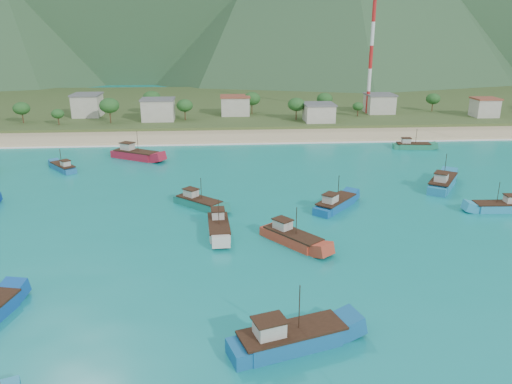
{
  "coord_description": "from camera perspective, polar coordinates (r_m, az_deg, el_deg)",
  "views": [
    {
      "loc": [
        -11.51,
        -65.08,
        30.62
      ],
      "look_at": [
        -5.38,
        18.0,
        3.0
      ],
      "focal_mm": 35.0,
      "sensor_mm": 36.0,
      "label": 1
    }
  ],
  "objects": [
    {
      "name": "ground",
      "position": [
        72.84,
        5.31,
        -6.6
      ],
      "size": [
        600.0,
        600.0,
        0.0
      ],
      "primitive_type": "plane",
      "color": "#0B7481",
      "rests_on": "ground"
    },
    {
      "name": "beach",
      "position": [
        147.74,
        0.35,
        6.38
      ],
      "size": [
        400.0,
        18.0,
        1.2
      ],
      "primitive_type": "cube",
      "color": "beige",
      "rests_on": "ground"
    },
    {
      "name": "land",
      "position": [
        207.67,
        -1.01,
        9.86
      ],
      "size": [
        400.0,
        110.0,
        2.4
      ],
      "primitive_type": "cube",
      "color": "#385123",
      "rests_on": "ground"
    },
    {
      "name": "surf_line",
      "position": [
        138.5,
        0.66,
        5.57
      ],
      "size": [
        400.0,
        2.5,
        0.08
      ],
      "primitive_type": "cube",
      "color": "white",
      "rests_on": "ground"
    },
    {
      "name": "village",
      "position": [
        170.23,
        0.29,
        9.59
      ],
      "size": [
        221.01,
        24.78,
        7.13
      ],
      "color": "beige",
      "rests_on": "ground"
    },
    {
      "name": "vegetation",
      "position": [
        170.26,
        -2.47,
        9.78
      ],
      "size": [
        279.26,
        26.36,
        8.9
      ],
      "color": "#235623",
      "rests_on": "ground"
    },
    {
      "name": "radio_tower",
      "position": [
        180.89,
        13.09,
        15.99
      ],
      "size": [
        1.2,
        1.2,
        46.04
      ],
      "color": "red",
      "rests_on": "ground"
    },
    {
      "name": "boat_2",
      "position": [
        138.54,
        17.44,
        5.0
      ],
      "size": [
        9.9,
        3.93,
        5.7
      ],
      "rotation": [
        0.0,
        0.0,
        4.6
      ],
      "color": "#207B59",
      "rests_on": "ground"
    },
    {
      "name": "boat_3",
      "position": [
        89.44,
        9.06,
        -1.41
      ],
      "size": [
        9.35,
        10.09,
        6.29
      ],
      "rotation": [
        0.0,
        0.0,
        5.57
      ],
      "color": "#105699",
      "rests_on": "ground"
    },
    {
      "name": "boat_8",
      "position": [
        120.08,
        -21.17,
        2.59
      ],
      "size": [
        7.56,
        8.59,
        5.24
      ],
      "rotation": [
        0.0,
        0.0,
        0.67
      ],
      "color": "#1D649A",
      "rests_on": "ground"
    },
    {
      "name": "boat_11",
      "position": [
        125.4,
        -13.62,
        4.13
      ],
      "size": [
        12.55,
        9.51,
        7.34
      ],
      "rotation": [
        0.0,
        0.0,
        4.17
      ],
      "color": "maroon",
      "rests_on": "ground"
    },
    {
      "name": "boat_13",
      "position": [
        89.71,
        -6.58,
        -1.28
      ],
      "size": [
        9.34,
        9.0,
        5.92
      ],
      "rotation": [
        0.0,
        0.0,
        3.96
      ],
      "color": "#187567",
      "rests_on": "ground"
    },
    {
      "name": "boat_14",
      "position": [
        52.09,
        3.89,
        -16.47
      ],
      "size": [
        12.72,
        7.09,
        7.21
      ],
      "rotation": [
        0.0,
        0.0,
        5.02
      ],
      "color": "#145B94",
      "rests_on": "ground"
    },
    {
      "name": "boat_18",
      "position": [
        97.01,
        26.13,
        -1.6
      ],
      "size": [
        9.86,
        3.29,
        5.76
      ],
      "rotation": [
        0.0,
        0.0,
        1.53
      ],
      "color": "teal",
      "rests_on": "ground"
    },
    {
      "name": "boat_19",
      "position": [
        78.45,
        -4.28,
        -4.11
      ],
      "size": [
        3.61,
        10.59,
        6.17
      ],
      "rotation": [
        0.0,
        0.0,
        3.19
      ],
      "color": "beige",
      "rests_on": "ground"
    },
    {
      "name": "boat_22",
      "position": [
        74.57,
        4.11,
        -5.31
      ],
      "size": [
        9.08,
        10.39,
        6.33
      ],
      "rotation": [
        0.0,
        0.0,
        3.8
      ],
      "color": "#BA3D26",
      "rests_on": "ground"
    },
    {
      "name": "boat_23",
      "position": [
        106.36,
        20.54,
        0.93
      ],
      "size": [
        9.9,
        12.17,
        7.25
      ],
      "rotation": [
        0.0,
        0.0,
        5.68
      ],
      "color": "teal",
      "rests_on": "ground"
    }
  ]
}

